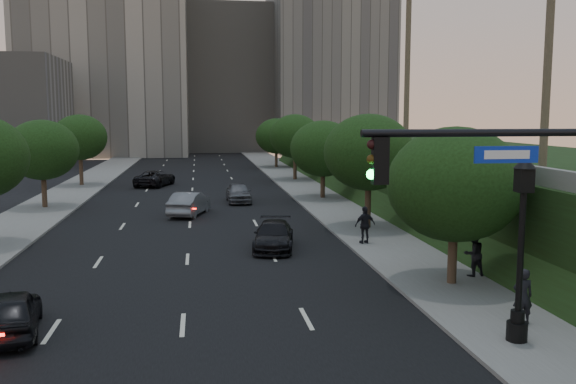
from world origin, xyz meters
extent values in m
cube|color=black|center=(0.00, 30.00, 0.01)|extent=(16.00, 140.00, 0.02)
cube|color=slate|center=(10.25, 30.00, 0.07)|extent=(4.50, 140.00, 0.15)
cube|color=slate|center=(-10.25, 30.00, 0.07)|extent=(4.50, 140.00, 0.15)
cube|color=black|center=(22.00, 28.00, 2.00)|extent=(18.00, 90.00, 4.00)
cube|color=slate|center=(13.50, 28.00, 4.35)|extent=(0.35, 90.00, 0.70)
cube|color=gray|center=(-14.00, 92.00, 16.00)|extent=(26.00, 20.00, 32.00)
cube|color=gray|center=(6.00, 102.00, 13.00)|extent=(22.00, 18.00, 26.00)
cube|color=gray|center=(24.00, 96.00, 18.00)|extent=(20.00, 22.00, 36.00)
cylinder|color=#38281C|center=(10.30, 8.00, 1.43)|extent=(0.36, 0.36, 2.86)
ellipsoid|color=black|center=(10.30, 8.00, 4.03)|extent=(5.20, 5.20, 4.42)
cylinder|color=#38281C|center=(10.30, 20.00, 1.61)|extent=(0.36, 0.36, 3.21)
ellipsoid|color=black|center=(10.30, 20.00, 4.53)|extent=(5.20, 5.20, 4.42)
cylinder|color=#38281C|center=(10.30, 33.00, 1.43)|extent=(0.36, 0.36, 2.86)
ellipsoid|color=black|center=(10.30, 33.00, 4.03)|extent=(5.20, 5.20, 4.42)
cylinder|color=#38281C|center=(10.30, 47.00, 1.61)|extent=(0.36, 0.36, 3.21)
ellipsoid|color=black|center=(10.30, 47.00, 4.53)|extent=(5.20, 5.20, 4.42)
cylinder|color=#38281C|center=(10.30, 62.00, 1.43)|extent=(0.36, 0.36, 2.86)
ellipsoid|color=black|center=(10.30, 62.00, 4.03)|extent=(5.20, 5.20, 4.42)
cylinder|color=#38281C|center=(-10.30, 31.00, 1.50)|extent=(0.36, 0.36, 2.99)
ellipsoid|color=black|center=(-10.30, 31.00, 4.22)|extent=(5.00, 5.00, 4.25)
cylinder|color=#38281C|center=(-10.30, 45.00, 1.63)|extent=(0.36, 0.36, 3.26)
ellipsoid|color=black|center=(-10.30, 45.00, 4.59)|extent=(5.00, 5.00, 4.25)
cylinder|color=#4C4233|center=(17.50, 14.00, 10.00)|extent=(0.40, 0.40, 12.00)
cylinder|color=#4C4233|center=(16.00, 30.00, 11.25)|extent=(0.40, 0.40, 14.50)
cylinder|color=black|center=(6.50, -2.19, 6.30)|extent=(5.40, 0.16, 0.16)
cube|color=black|center=(4.20, -2.19, 5.75)|extent=(0.32, 0.22, 0.95)
sphere|color=black|center=(4.02, -2.19, 6.08)|extent=(0.20, 0.20, 0.20)
sphere|color=#3F2B0A|center=(4.02, -2.19, 5.78)|extent=(0.20, 0.20, 0.20)
sphere|color=#19F24C|center=(4.02, -2.19, 5.48)|extent=(0.20, 0.20, 0.20)
cube|color=#0E30BC|center=(6.90, -2.19, 5.85)|extent=(1.40, 0.05, 0.35)
cylinder|color=black|center=(9.65, 1.89, 0.35)|extent=(0.60, 0.60, 0.70)
cylinder|color=black|center=(9.65, 1.89, 0.85)|extent=(0.40, 0.40, 0.40)
cylinder|color=black|center=(9.65, 1.89, 2.80)|extent=(0.18, 0.18, 3.60)
cube|color=black|center=(9.65, 1.89, 4.85)|extent=(0.42, 0.42, 0.70)
cone|color=black|center=(9.65, 1.89, 5.35)|extent=(0.64, 0.64, 0.35)
sphere|color=black|center=(9.65, 1.89, 5.55)|extent=(0.14, 0.14, 0.14)
imported|color=black|center=(-5.15, 4.93, 0.71)|extent=(2.41, 4.39, 1.41)
imported|color=slate|center=(-0.06, 26.73, 0.79)|extent=(2.96, 5.07, 1.58)
imported|color=black|center=(-3.47, 44.12, 0.75)|extent=(4.01, 5.88, 1.50)
imported|color=black|center=(4.24, 15.64, 0.68)|extent=(2.67, 4.94, 1.36)
imported|color=#55565C|center=(3.58, 32.27, 0.75)|extent=(1.87, 4.45, 1.51)
imported|color=black|center=(10.56, 3.23, 1.03)|extent=(0.67, 0.47, 1.76)
imported|color=black|center=(11.58, 8.84, 1.07)|extent=(1.01, 0.85, 1.84)
imported|color=black|center=(8.93, 15.64, 1.10)|extent=(1.19, 0.69, 1.91)
camera|label=1|loc=(0.59, -13.98, 6.67)|focal=38.00mm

